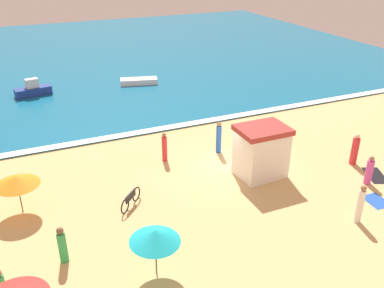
{
  "coord_description": "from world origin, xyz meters",
  "views": [
    {
      "loc": [
        -9.55,
        -17.55,
        11.22
      ],
      "look_at": [
        -1.01,
        2.03,
        0.8
      ],
      "focal_mm": 38.91,
      "sensor_mm": 36.0,
      "label": 1
    }
  ],
  "objects_px": {
    "beachgoer_5": "(369,171)",
    "beachgoer_0": "(360,204)",
    "parked_bicycle": "(131,199)",
    "beach_umbrella_3": "(155,236)",
    "lifeguard_cabana": "(261,151)",
    "beachgoer_8": "(165,147)",
    "beach_umbrella_4": "(16,181)",
    "beachgoer_7": "(238,136)",
    "beachgoer_3": "(355,150)",
    "beachgoer_6": "(219,137)",
    "beachgoer_2": "(62,245)",
    "small_boat_1": "(139,81)",
    "small_boat_0": "(33,90)"
  },
  "relations": [
    {
      "from": "beachgoer_5",
      "to": "beachgoer_7",
      "type": "relative_size",
      "value": 1.97
    },
    {
      "from": "beachgoer_8",
      "to": "lifeguard_cabana",
      "type": "bearing_deg",
      "value": -41.06
    },
    {
      "from": "beachgoer_7",
      "to": "beachgoer_8",
      "type": "bearing_deg",
      "value": -172.42
    },
    {
      "from": "beachgoer_0",
      "to": "beachgoer_2",
      "type": "height_order",
      "value": "beachgoer_0"
    },
    {
      "from": "beachgoer_8",
      "to": "small_boat_0",
      "type": "xyz_separation_m",
      "value": [
        -5.9,
        14.38,
        -0.26
      ]
    },
    {
      "from": "beach_umbrella_3",
      "to": "parked_bicycle",
      "type": "distance_m",
      "value": 4.89
    },
    {
      "from": "beach_umbrella_4",
      "to": "beachgoer_6",
      "type": "height_order",
      "value": "beachgoer_6"
    },
    {
      "from": "small_boat_0",
      "to": "beach_umbrella_4",
      "type": "bearing_deg",
      "value": -96.38
    },
    {
      "from": "lifeguard_cabana",
      "to": "beachgoer_2",
      "type": "bearing_deg",
      "value": -165.67
    },
    {
      "from": "lifeguard_cabana",
      "to": "beach_umbrella_3",
      "type": "relative_size",
      "value": 1.04
    },
    {
      "from": "beachgoer_8",
      "to": "small_boat_0",
      "type": "height_order",
      "value": "beachgoer_8"
    },
    {
      "from": "beach_umbrella_3",
      "to": "lifeguard_cabana",
      "type": "bearing_deg",
      "value": 32.63
    },
    {
      "from": "beachgoer_3",
      "to": "small_boat_0",
      "type": "height_order",
      "value": "beachgoer_3"
    },
    {
      "from": "beach_umbrella_4",
      "to": "beachgoer_0",
      "type": "distance_m",
      "value": 15.18
    },
    {
      "from": "beachgoer_0",
      "to": "small_boat_0",
      "type": "height_order",
      "value": "beachgoer_0"
    },
    {
      "from": "beachgoer_0",
      "to": "beachgoer_8",
      "type": "height_order",
      "value": "beachgoer_0"
    },
    {
      "from": "beachgoer_6",
      "to": "small_boat_0",
      "type": "distance_m",
      "value": 17.29
    },
    {
      "from": "beach_umbrella_3",
      "to": "beachgoer_0",
      "type": "xyz_separation_m",
      "value": [
        9.24,
        -0.51,
        -0.84
      ]
    },
    {
      "from": "beach_umbrella_4",
      "to": "parked_bicycle",
      "type": "height_order",
      "value": "beach_umbrella_4"
    },
    {
      "from": "beachgoer_7",
      "to": "small_boat_1",
      "type": "relative_size",
      "value": 0.24
    },
    {
      "from": "beach_umbrella_4",
      "to": "beachgoer_7",
      "type": "xyz_separation_m",
      "value": [
        12.85,
        2.77,
        -1.34
      ]
    },
    {
      "from": "beachgoer_3",
      "to": "beachgoer_8",
      "type": "bearing_deg",
      "value": 154.37
    },
    {
      "from": "beachgoer_3",
      "to": "beach_umbrella_3",
      "type": "bearing_deg",
      "value": -163.8
    },
    {
      "from": "small_boat_0",
      "to": "small_boat_1",
      "type": "bearing_deg",
      "value": -2.84
    },
    {
      "from": "parked_bicycle",
      "to": "beachgoer_5",
      "type": "bearing_deg",
      "value": -13.74
    },
    {
      "from": "beachgoer_3",
      "to": "beachgoer_5",
      "type": "relative_size",
      "value": 1.16
    },
    {
      "from": "beachgoer_6",
      "to": "beachgoer_7",
      "type": "bearing_deg",
      "value": 27.48
    },
    {
      "from": "beachgoer_0",
      "to": "beachgoer_6",
      "type": "relative_size",
      "value": 0.96
    },
    {
      "from": "beach_umbrella_3",
      "to": "beachgoer_5",
      "type": "distance_m",
      "value": 12.27
    },
    {
      "from": "lifeguard_cabana",
      "to": "beachgoer_8",
      "type": "height_order",
      "value": "lifeguard_cabana"
    },
    {
      "from": "beach_umbrella_3",
      "to": "beachgoer_8",
      "type": "xyz_separation_m",
      "value": [
        3.39,
        8.32,
        -0.93
      ]
    },
    {
      "from": "beachgoer_5",
      "to": "beachgoer_0",
      "type": "bearing_deg",
      "value": -140.81
    },
    {
      "from": "parked_bicycle",
      "to": "beachgoer_6",
      "type": "relative_size",
      "value": 0.69
    },
    {
      "from": "beachgoer_6",
      "to": "small_boat_0",
      "type": "height_order",
      "value": "beachgoer_6"
    },
    {
      "from": "beachgoer_2",
      "to": "beachgoer_7",
      "type": "height_order",
      "value": "beachgoer_2"
    },
    {
      "from": "beach_umbrella_4",
      "to": "small_boat_1",
      "type": "height_order",
      "value": "beach_umbrella_4"
    },
    {
      "from": "parked_bicycle",
      "to": "beachgoer_8",
      "type": "bearing_deg",
      "value": 50.21
    },
    {
      "from": "beachgoer_3",
      "to": "beachgoer_5",
      "type": "xyz_separation_m",
      "value": [
        -0.83,
        -1.94,
        -0.12
      ]
    },
    {
      "from": "beachgoer_6",
      "to": "beachgoer_8",
      "type": "height_order",
      "value": "beachgoer_6"
    },
    {
      "from": "beachgoer_2",
      "to": "small_boat_0",
      "type": "xyz_separation_m",
      "value": [
        0.55,
        20.61,
        -0.2
      ]
    },
    {
      "from": "beach_umbrella_3",
      "to": "parked_bicycle",
      "type": "bearing_deg",
      "value": 85.57
    },
    {
      "from": "beach_umbrella_4",
      "to": "beachgoer_3",
      "type": "bearing_deg",
      "value": -8.16
    },
    {
      "from": "small_boat_0",
      "to": "beachgoer_8",
      "type": "bearing_deg",
      "value": -67.7
    },
    {
      "from": "beachgoer_5",
      "to": "small_boat_1",
      "type": "height_order",
      "value": "beachgoer_5"
    },
    {
      "from": "beach_umbrella_4",
      "to": "small_boat_0",
      "type": "distance_m",
      "value": 16.61
    },
    {
      "from": "lifeguard_cabana",
      "to": "small_boat_1",
      "type": "distance_m",
      "value": 17.58
    },
    {
      "from": "lifeguard_cabana",
      "to": "beach_umbrella_4",
      "type": "relative_size",
      "value": 1.06
    },
    {
      "from": "lifeguard_cabana",
      "to": "parked_bicycle",
      "type": "xyz_separation_m",
      "value": [
        -7.1,
        -0.09,
        -1.02
      ]
    },
    {
      "from": "beachgoer_8",
      "to": "small_boat_1",
      "type": "height_order",
      "value": "beachgoer_8"
    },
    {
      "from": "beachgoer_2",
      "to": "beachgoer_8",
      "type": "xyz_separation_m",
      "value": [
        6.45,
        6.23,
        0.06
      ]
    }
  ]
}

